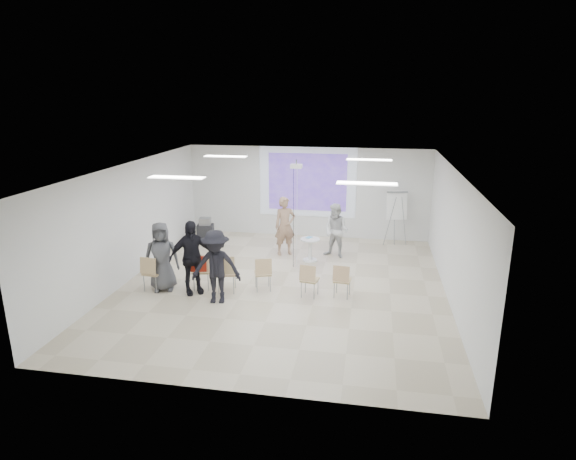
% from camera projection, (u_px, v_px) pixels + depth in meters
% --- Properties ---
extents(floor, '(8.00, 9.00, 0.10)m').
position_uv_depth(floor, '(283.00, 288.00, 12.15)').
color(floor, beige).
rests_on(floor, ground).
extents(ceiling, '(8.00, 9.00, 0.10)m').
position_uv_depth(ceiling, '(282.00, 166.00, 11.29)').
color(ceiling, white).
rests_on(ceiling, wall_back).
extents(wall_back, '(8.00, 0.10, 3.00)m').
position_uv_depth(wall_back, '(308.00, 192.00, 16.03)').
color(wall_back, silver).
rests_on(wall_back, floor).
extents(wall_left, '(0.10, 9.00, 3.00)m').
position_uv_depth(wall_left, '(128.00, 222.00, 12.40)').
color(wall_left, silver).
rests_on(wall_left, floor).
extents(wall_right, '(0.10, 9.00, 3.00)m').
position_uv_depth(wall_right, '(455.00, 238.00, 11.04)').
color(wall_right, silver).
rests_on(wall_right, floor).
extents(projection_halo, '(3.20, 0.01, 2.30)m').
position_uv_depth(projection_halo, '(307.00, 182.00, 15.87)').
color(projection_halo, silver).
rests_on(projection_halo, wall_back).
extents(projection_image, '(2.60, 0.01, 1.90)m').
position_uv_depth(projection_image, '(307.00, 182.00, 15.85)').
color(projection_image, '#4F30A3').
rests_on(projection_image, wall_back).
extents(pedestal_table, '(0.74, 0.74, 0.69)m').
position_uv_depth(pedestal_table, '(310.00, 248.00, 13.84)').
color(pedestal_table, white).
rests_on(pedestal_table, floor).
extents(player_left, '(0.87, 0.77, 1.99)m').
position_uv_depth(player_left, '(285.00, 222.00, 14.26)').
color(player_left, '#A47E64').
rests_on(player_left, floor).
extents(player_right, '(1.05, 0.96, 1.78)m').
position_uv_depth(player_right, '(336.00, 228.00, 14.04)').
color(player_right, silver).
rests_on(player_right, floor).
extents(controller_left, '(0.08, 0.11, 0.04)m').
position_uv_depth(controller_left, '(292.00, 210.00, 14.38)').
color(controller_left, silver).
rests_on(controller_left, player_left).
extents(controller_right, '(0.09, 0.13, 0.04)m').
position_uv_depth(controller_right, '(331.00, 215.00, 14.22)').
color(controller_right, silver).
rests_on(controller_right, player_right).
extents(chair_far_left, '(0.47, 0.50, 0.90)m').
position_uv_depth(chair_far_left, '(151.00, 271.00, 11.71)').
color(chair_far_left, tan).
rests_on(chair_far_left, floor).
extents(chair_left_mid, '(0.51, 0.54, 0.92)m').
position_uv_depth(chair_left_mid, '(201.00, 269.00, 11.80)').
color(chair_left_mid, tan).
rests_on(chair_left_mid, floor).
extents(chair_left_inner, '(0.53, 0.56, 0.97)m').
position_uv_depth(chair_left_inner, '(226.00, 271.00, 11.60)').
color(chair_left_inner, tan).
rests_on(chair_left_inner, floor).
extents(chair_center, '(0.52, 0.54, 0.86)m').
position_uv_depth(chair_center, '(263.00, 271.00, 11.73)').
color(chair_center, tan).
rests_on(chair_center, floor).
extents(chair_right_inner, '(0.46, 0.48, 0.84)m').
position_uv_depth(chair_right_inner, '(309.00, 278.00, 11.35)').
color(chair_right_inner, tan).
rests_on(chair_right_inner, floor).
extents(chair_right_far, '(0.43, 0.46, 0.83)m').
position_uv_depth(chair_right_far, '(342.00, 278.00, 11.33)').
color(chair_right_far, tan).
rests_on(chair_right_far, floor).
extents(red_jacket, '(0.41, 0.17, 0.38)m').
position_uv_depth(red_jacket, '(198.00, 264.00, 11.62)').
color(red_jacket, '#AC2515').
rests_on(red_jacket, chair_left_mid).
extents(laptop, '(0.39, 0.32, 0.03)m').
position_uv_depth(laptop, '(227.00, 271.00, 11.71)').
color(laptop, black).
rests_on(laptop, chair_left_inner).
extents(audience_left, '(1.41, 1.30, 2.09)m').
position_uv_depth(audience_left, '(191.00, 252.00, 11.46)').
color(audience_left, black).
rests_on(audience_left, floor).
extents(audience_mid, '(1.36, 0.86, 1.98)m').
position_uv_depth(audience_mid, '(216.00, 262.00, 10.96)').
color(audience_mid, black).
rests_on(audience_mid, floor).
extents(audience_outer, '(1.09, 0.89, 1.92)m').
position_uv_depth(audience_outer, '(161.00, 253.00, 11.68)').
color(audience_outer, '#505054').
rests_on(audience_outer, floor).
extents(flipchart_easel, '(0.74, 0.58, 1.75)m').
position_uv_depth(flipchart_easel, '(397.00, 206.00, 15.01)').
color(flipchart_easel, gray).
rests_on(flipchart_easel, floor).
extents(av_cart, '(0.59, 0.51, 0.78)m').
position_uv_depth(av_cart, '(205.00, 230.00, 15.71)').
color(av_cart, black).
rests_on(av_cart, floor).
extents(ceiling_projector, '(0.30, 0.25, 3.00)m').
position_uv_depth(ceiling_projector, '(296.00, 171.00, 12.79)').
color(ceiling_projector, white).
rests_on(ceiling_projector, ceiling).
extents(fluor_panel_nw, '(1.20, 0.30, 0.02)m').
position_uv_depth(fluor_panel_nw, '(226.00, 156.00, 13.54)').
color(fluor_panel_nw, white).
rests_on(fluor_panel_nw, ceiling).
extents(fluor_panel_ne, '(1.20, 0.30, 0.02)m').
position_uv_depth(fluor_panel_ne, '(369.00, 160.00, 12.87)').
color(fluor_panel_ne, white).
rests_on(fluor_panel_ne, ceiling).
extents(fluor_panel_sw, '(1.20, 0.30, 0.02)m').
position_uv_depth(fluor_panel_sw, '(177.00, 177.00, 10.23)').
color(fluor_panel_sw, white).
rests_on(fluor_panel_sw, ceiling).
extents(fluor_panel_se, '(1.20, 0.30, 0.02)m').
position_uv_depth(fluor_panel_se, '(367.00, 183.00, 9.56)').
color(fluor_panel_se, white).
rests_on(fluor_panel_se, ceiling).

